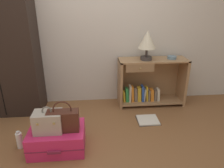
% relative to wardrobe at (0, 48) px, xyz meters
% --- Properties ---
extents(ground_plane, '(9.00, 9.00, 0.00)m').
position_rel_wardrobe_xyz_m(ground_plane, '(1.33, -1.20, -0.97)').
color(ground_plane, brown).
extents(back_wall, '(6.40, 0.10, 2.60)m').
position_rel_wardrobe_xyz_m(back_wall, '(1.33, 0.30, 0.33)').
color(back_wall, beige).
rests_on(back_wall, ground_plane).
extents(wardrobe, '(0.98, 0.47, 1.94)m').
position_rel_wardrobe_xyz_m(wardrobe, '(0.00, 0.00, 0.00)').
color(wardrobe, black).
rests_on(wardrobe, ground_plane).
extents(bookshelf, '(1.05, 0.37, 0.75)m').
position_rel_wardrobe_xyz_m(bookshelf, '(2.15, 0.05, -0.61)').
color(bookshelf, '#A37A51').
rests_on(bookshelf, ground_plane).
extents(table_lamp, '(0.26, 0.26, 0.43)m').
position_rel_wardrobe_xyz_m(table_lamp, '(2.07, 0.01, 0.06)').
color(table_lamp, '#3D3838').
rests_on(table_lamp, bookshelf).
extents(bowl, '(0.14, 0.14, 0.04)m').
position_rel_wardrobe_xyz_m(bowl, '(2.47, 0.02, -0.20)').
color(bowl, slate).
rests_on(bowl, bookshelf).
extents(suitcase_large, '(0.62, 0.46, 0.26)m').
position_rel_wardrobe_xyz_m(suitcase_large, '(0.84, -0.97, -0.84)').
color(suitcase_large, '#DB2860').
rests_on(suitcase_large, ground_plane).
extents(train_case, '(0.30, 0.21, 0.30)m').
position_rel_wardrobe_xyz_m(train_case, '(0.77, -1.00, -0.59)').
color(train_case, '#A89E8E').
rests_on(train_case, suitcase_large).
extents(handbag, '(0.34, 0.14, 0.35)m').
position_rel_wardrobe_xyz_m(handbag, '(0.93, -1.00, -0.59)').
color(handbag, '#472319').
rests_on(handbag, suitcase_large).
extents(bottle, '(0.07, 0.07, 0.22)m').
position_rel_wardrobe_xyz_m(bottle, '(0.40, -0.92, -0.87)').
color(bottle, white).
rests_on(bottle, ground_plane).
extents(open_book_on_floor, '(0.31, 0.29, 0.02)m').
position_rel_wardrobe_xyz_m(open_book_on_floor, '(2.02, -0.49, -0.96)').
color(open_book_on_floor, white).
rests_on(open_book_on_floor, ground_plane).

